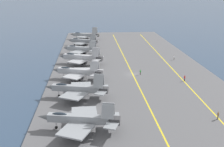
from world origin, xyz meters
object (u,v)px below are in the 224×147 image
crew_white_vest (174,57)px  crew_red_vest (185,78)px  parked_jet_second (81,119)px  parked_jet_fifth (81,57)px  parked_jet_eighth (85,35)px  parked_jet_sixth (81,49)px  parked_jet_fourth (78,72)px  crew_green_vest (140,72)px  parked_jet_third (78,88)px  parked_jet_seventh (83,41)px  crew_brown_vest (218,115)px

crew_white_vest → crew_red_vest: size_ratio=1.00×
parked_jet_second → crew_white_vest: (52.99, -34.79, -1.49)m
parked_jet_fifth → parked_jet_eighth: (49.09, -0.95, -0.01)m
parked_jet_sixth → parked_jet_fourth: bearing=179.7°
crew_green_vest → parked_jet_fourth: bearing=98.1°
parked_jet_fifth → crew_green_vest: parked_jet_fifth is taller
crew_red_vest → parked_jet_fourth: bearing=82.2°
parked_jet_fourth → crew_white_vest: size_ratio=8.97×
crew_white_vest → crew_green_vest: bearing=137.4°
parked_jet_third → parked_jet_eighth: 81.62m
crew_red_vest → parked_jet_seventh: bearing=30.1°
crew_white_vest → parked_jet_eighth: bearing=37.4°
crew_white_vest → crew_red_vest: bearing=170.4°
crew_red_vest → crew_green_vest: crew_green_vest is taller
parked_jet_seventh → crew_green_vest: size_ratio=8.46×
parked_jet_sixth → crew_white_vest: 38.46m
parked_jet_second → parked_jet_seventh: size_ratio=1.09×
crew_green_vest → parked_jet_eighth: bearing=16.2°
parked_jet_third → parked_jet_fifth: (32.53, -0.01, 0.00)m
crew_brown_vest → crew_green_vest: size_ratio=0.99×
parked_jet_fourth → crew_red_vest: parked_jet_fourth is taller
parked_jet_seventh → parked_jet_eighth: parked_jet_eighth is taller
crew_red_vest → crew_white_vest: bearing=-9.6°
parked_jet_third → crew_green_vest: bearing=-47.3°
parked_jet_third → crew_green_vest: (17.98, -19.47, -1.57)m
parked_jet_third → parked_jet_sixth: (48.44, 0.38, -0.29)m
parked_jet_sixth → crew_white_vest: bearing=-109.0°
parked_jet_eighth → crew_green_vest: bearing=-163.8°
parked_jet_third → crew_white_vest: (35.90, -35.95, -1.57)m
parked_jet_second → parked_jet_sixth: size_ratio=1.07×
parked_jet_second → crew_green_vest: (35.08, -18.30, -1.49)m
parked_jet_sixth → crew_green_vest: (-30.46, -19.85, -1.29)m
parked_jet_sixth → crew_green_vest: 36.38m
parked_jet_second → parked_jet_fourth: 32.26m
parked_jet_seventh → crew_white_vest: bearing=-129.2°
parked_jet_third → crew_white_vest: 50.83m
parked_jet_fourth → crew_brown_vest: parked_jet_fourth is taller
parked_jet_sixth → parked_jet_fifth: bearing=-178.6°
parked_jet_eighth → crew_green_vest: size_ratio=9.08×
crew_red_vest → parked_jet_third: bearing=108.7°
parked_jet_second → crew_green_vest: size_ratio=9.21×
parked_jet_third → parked_jet_fourth: bearing=2.0°
parked_jet_eighth → parked_jet_fifth: bearing=178.9°
parked_jet_seventh → crew_red_vest: bearing=-149.9°
parked_jet_second → parked_jet_fourth: bearing=3.0°
crew_brown_vest → crew_green_vest: (32.61, 11.17, 0.01)m
parked_jet_seventh → parked_jet_eighth: bearing=-2.7°
parked_jet_second → parked_jet_fifth: bearing=1.3°
parked_jet_fourth → parked_jet_sixth: size_ratio=1.04×
parked_jet_second → crew_red_vest: bearing=-47.7°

